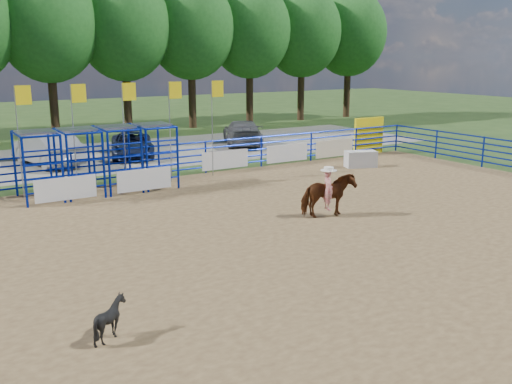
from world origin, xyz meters
The scene contains 12 objects.
ground centered at (0.00, 0.00, 0.00)m, with size 120.00×120.00×0.00m, color #344E1F.
arena_dirt centered at (0.00, 0.00, 0.01)m, with size 30.00×20.00×0.02m, color olive.
gravel_strip centered at (0.00, 17.00, 0.01)m, with size 40.00×10.00×0.01m, color gray.
announcer_table centered at (9.98, 7.34, 0.41)m, with size 1.47×0.69×0.78m, color silver.
horse_and_rider centered at (3.10, 1.28, 0.86)m, with size 1.89×1.19×2.36m.
calf centered at (-5.66, -3.17, 0.42)m, with size 0.65×0.73×0.80m, color black.
car_b centered at (-2.69, 15.94, 0.82)m, with size 1.72×4.93×1.62m, color gray.
car_c centered at (1.68, 16.04, 0.65)m, with size 2.13×4.63×1.29m, color #141B32.
car_d centered at (8.76, 16.48, 0.76)m, with size 2.09×5.14×1.49m, color #5A5A5C.
perimeter_fence centered at (0.00, 0.00, 0.75)m, with size 30.10×20.10×1.50m.
chute_assembly centered at (-1.90, 8.84, 1.26)m, with size 19.32×2.41×4.20m.
treeline centered at (0.00, 26.00, 7.53)m, with size 56.40×6.40×11.24m.
Camera 1 is at (-8.51, -12.99, 5.21)m, focal length 40.00 mm.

